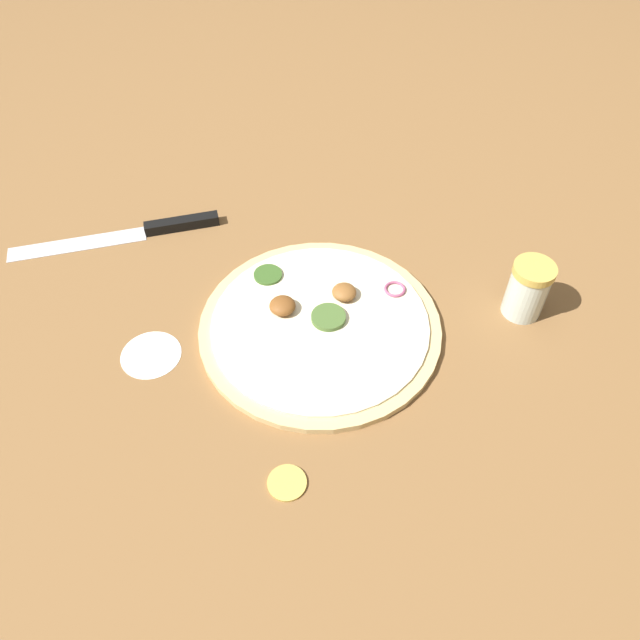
% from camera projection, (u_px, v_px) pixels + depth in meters
% --- Properties ---
extents(ground_plane, '(3.00, 3.00, 0.00)m').
position_uv_depth(ground_plane, '(320.00, 329.00, 0.91)').
color(ground_plane, brown).
extents(pizza, '(0.35, 0.35, 0.03)m').
position_uv_depth(pizza, '(320.00, 325.00, 0.90)').
color(pizza, '#D6B77A').
rests_on(pizza, ground_plane).
extents(knife, '(0.20, 0.31, 0.02)m').
position_uv_depth(knife, '(151.00, 230.00, 1.04)').
color(knife, silver).
rests_on(knife, ground_plane).
extents(spice_jar, '(0.06, 0.06, 0.09)m').
position_uv_depth(spice_jar, '(528.00, 289.00, 0.90)').
color(spice_jar, silver).
rests_on(spice_jar, ground_plane).
extents(loose_cap, '(0.05, 0.05, 0.01)m').
position_uv_depth(loose_cap, '(287.00, 482.00, 0.75)').
color(loose_cap, gold).
rests_on(loose_cap, ground_plane).
extents(flour_patch, '(0.08, 0.08, 0.00)m').
position_uv_depth(flour_patch, '(151.00, 355.00, 0.87)').
color(flour_patch, white).
rests_on(flour_patch, ground_plane).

